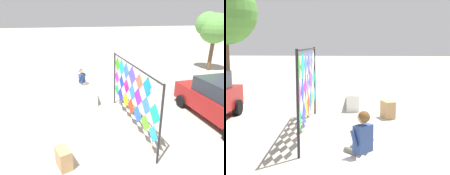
# 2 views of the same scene
# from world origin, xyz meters

# --- Properties ---
(ground) EXTENTS (120.00, 120.00, 0.00)m
(ground) POSITION_xyz_m (0.00, 0.00, 0.00)
(ground) COLOR #ADA393
(plaza_ledge_left) EXTENTS (3.63, 0.51, 0.68)m
(plaza_ledge_left) POSITION_xyz_m (-4.16, -0.21, 0.34)
(plaza_ledge_left) COLOR silver
(plaza_ledge_left) RESTS_ON ground
(kite_display_rack) EXTENTS (4.66, 0.40, 2.62)m
(kite_display_rack) POSITION_xyz_m (-0.27, 1.11, 1.62)
(kite_display_rack) COLOR #232328
(kite_display_rack) RESTS_ON ground
(seated_vendor) EXTENTS (0.71, 0.73, 1.52)m
(seated_vendor) POSITION_xyz_m (-3.94, -0.51, 0.90)
(seated_vendor) COLOR #666056
(seated_vendor) RESTS_ON ground
(cardboard_box_large) EXTENTS (0.69, 0.55, 0.64)m
(cardboard_box_large) POSITION_xyz_m (1.57, -1.54, 0.32)
(cardboard_box_large) COLOR tan
(cardboard_box_large) RESTS_ON ground
(tree_broadleaf) EXTENTS (2.52, 2.42, 4.49)m
(tree_broadleaf) POSITION_xyz_m (-7.38, 9.67, 3.34)
(tree_broadleaf) COLOR brown
(tree_broadleaf) RESTS_ON ground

